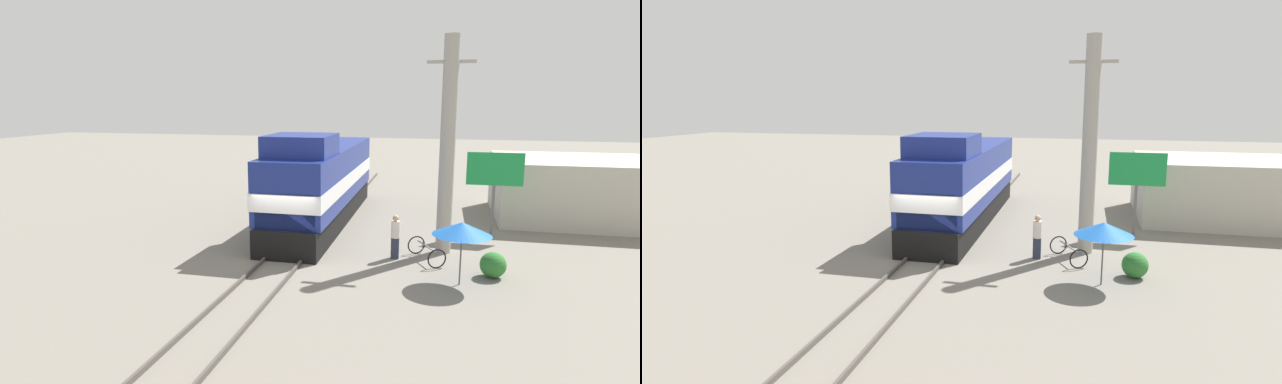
% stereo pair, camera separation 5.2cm
% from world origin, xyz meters
% --- Properties ---
extents(ground_plane, '(120.00, 120.00, 0.00)m').
position_xyz_m(ground_plane, '(0.00, 0.00, 0.00)').
color(ground_plane, slate).
extents(rail_near, '(0.08, 43.71, 0.15)m').
position_xyz_m(rail_near, '(-0.72, 0.00, 0.07)').
color(rail_near, '#4C4742').
rests_on(rail_near, ground_plane).
extents(rail_far, '(0.08, 43.71, 0.15)m').
position_xyz_m(rail_far, '(0.72, 0.00, 0.07)').
color(rail_far, '#4C4742').
rests_on(rail_far, ground_plane).
extents(locomotive, '(2.84, 13.29, 4.59)m').
position_xyz_m(locomotive, '(0.00, 5.53, 2.01)').
color(locomotive, black).
rests_on(locomotive, ground_plane).
extents(utility_pole, '(1.80, 0.59, 8.40)m').
position_xyz_m(utility_pole, '(5.83, 2.01, 4.23)').
color(utility_pole, '#9E998E').
rests_on(utility_pole, ground_plane).
extents(vendor_umbrella, '(1.91, 1.91, 2.12)m').
position_xyz_m(vendor_umbrella, '(6.36, -1.54, 1.90)').
color(vendor_umbrella, '#4C4C4C').
rests_on(vendor_umbrella, ground_plane).
extents(billboard_sign, '(2.37, 0.12, 3.75)m').
position_xyz_m(billboard_sign, '(7.92, 4.78, 2.83)').
color(billboard_sign, '#595959').
rests_on(billboard_sign, ground_plane).
extents(shrub_cluster, '(0.89, 0.89, 0.89)m').
position_xyz_m(shrub_cluster, '(7.49, -0.57, 0.44)').
color(shrub_cluster, '#2D722D').
rests_on(shrub_cluster, ground_plane).
extents(person_bystander, '(0.34, 0.34, 1.71)m').
position_xyz_m(person_bystander, '(4.04, 0.73, 0.93)').
color(person_bystander, '#2D3347').
rests_on(person_bystander, ground_plane).
extents(bicycle, '(1.47, 1.96, 0.73)m').
position_xyz_m(bicycle, '(5.21, 0.71, 0.37)').
color(bicycle, black).
rests_on(bicycle, ground_plane).
extents(building_block_distant, '(7.59, 6.41, 3.08)m').
position_xyz_m(building_block_distant, '(12.22, 9.33, 1.54)').
color(building_block_distant, '#B7B2A3').
rests_on(building_block_distant, ground_plane).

